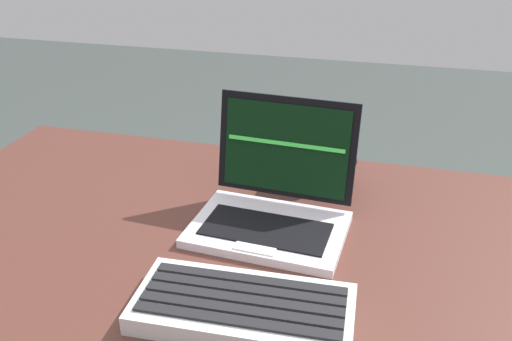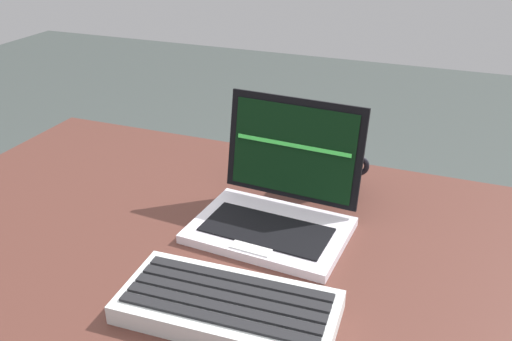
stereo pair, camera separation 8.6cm
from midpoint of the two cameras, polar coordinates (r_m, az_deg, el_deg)
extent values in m
cube|color=#502A23|center=(0.91, 4.82, -9.25)|extent=(1.42, 0.77, 0.02)
cylinder|color=black|center=(1.61, -14.99, -8.60)|extent=(0.07, 0.07, 0.72)
cube|color=silver|center=(0.94, 4.07, -6.35)|extent=(0.27, 0.20, 0.02)
cube|color=black|center=(0.92, 3.78, -6.29)|extent=(0.22, 0.11, 0.00)
cube|color=silver|center=(0.88, 2.39, -8.17)|extent=(0.07, 0.03, 0.00)
cube|color=black|center=(0.97, 6.52, 2.24)|extent=(0.26, 0.06, 0.18)
cube|color=black|center=(0.97, 6.42, 2.08)|extent=(0.23, 0.05, 0.16)
cube|color=#4CF259|center=(0.97, 6.43, 2.59)|extent=(0.22, 0.02, 0.01)
cube|color=silver|center=(0.77, 0.34, -14.28)|extent=(0.31, 0.15, 0.03)
cube|color=black|center=(0.73, -0.78, -15.43)|extent=(0.28, 0.03, 0.00)
cube|color=black|center=(0.74, -0.21, -14.36)|extent=(0.28, 0.03, 0.00)
cube|color=black|center=(0.76, 0.34, -13.33)|extent=(0.28, 0.03, 0.00)
cube|color=black|center=(0.77, 0.87, -12.34)|extent=(0.28, 0.03, 0.00)
cube|color=black|center=(0.79, 1.37, -11.40)|extent=(0.28, 0.03, 0.00)
cylinder|color=black|center=(1.08, 10.15, 0.70)|extent=(0.07, 0.07, 0.10)
torus|color=black|center=(1.07, 12.96, 0.49)|extent=(0.04, 0.01, 0.04)
camera|label=1|loc=(0.04, -87.14, 1.43)|focal=38.04mm
camera|label=2|loc=(0.04, 92.86, -1.43)|focal=38.04mm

